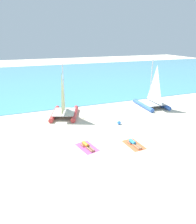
{
  "coord_description": "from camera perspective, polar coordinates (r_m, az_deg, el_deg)",
  "views": [
    {
      "loc": [
        -6.59,
        -12.44,
        7.79
      ],
      "look_at": [
        0.0,
        4.6,
        1.2
      ],
      "focal_mm": 33.49,
      "sensor_mm": 36.0,
      "label": 1
    }
  ],
  "objects": [
    {
      "name": "sailboat_blue",
      "position": [
        25.35,
        14.51,
        3.22
      ],
      "size": [
        2.88,
        4.32,
        5.47
      ],
      "rotation": [
        0.0,
        0.0,
        -0.05
      ],
      "color": "blue",
      "rests_on": "ground"
    },
    {
      "name": "sailboat_red",
      "position": [
        21.78,
        -9.24,
        0.82
      ],
      "size": [
        3.83,
        4.7,
        5.3
      ],
      "rotation": [
        0.0,
        0.0,
        -0.35
      ],
      "color": "#CC3838",
      "rests_on": "ground"
    },
    {
      "name": "ground_plane",
      "position": [
        24.65,
        -4.54,
        1.35
      ],
      "size": [
        120.0,
        120.0,
        0.0
      ],
      "primitive_type": "plane",
      "color": "beige"
    },
    {
      "name": "sunbather_left",
      "position": [
        15.83,
        -3.12,
        -9.12
      ],
      "size": [
        0.73,
        1.56,
        0.3
      ],
      "rotation": [
        0.0,
        0.0,
        0.22
      ],
      "color": "orange",
      "rests_on": "towel_left"
    },
    {
      "name": "beach_ball",
      "position": [
        19.78,
        5.76,
        -2.91
      ],
      "size": [
        0.35,
        0.35,
        0.35
      ],
      "primitive_type": "sphere",
      "color": "#337FE5",
      "rests_on": "ground"
    },
    {
      "name": "towel_right",
      "position": [
        16.4,
        9.75,
        -8.81
      ],
      "size": [
        1.22,
        1.97,
        0.01
      ],
      "primitive_type": "cube",
      "rotation": [
        0.0,
        0.0,
        0.06
      ],
      "color": "#EA5933",
      "rests_on": "ground"
    },
    {
      "name": "ocean_water",
      "position": [
        43.85,
        -12.33,
        9.19
      ],
      "size": [
        120.0,
        40.0,
        0.05
      ],
      "primitive_type": "cube",
      "color": "#4C9EB7",
      "rests_on": "ground"
    },
    {
      "name": "sunbather_right",
      "position": [
        16.39,
        9.64,
        -8.32
      ],
      "size": [
        0.57,
        1.57,
        0.3
      ],
      "rotation": [
        0.0,
        0.0,
        0.06
      ],
      "color": "#268CCC",
      "rests_on": "towel_right"
    },
    {
      "name": "towel_left",
      "position": [
        15.84,
        -2.99,
        -9.61
      ],
      "size": [
        1.49,
        2.1,
        0.01
      ],
      "primitive_type": "cube",
      "rotation": [
        0.0,
        0.0,
        0.22
      ],
      "color": "#D84C99",
      "rests_on": "ground"
    }
  ]
}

